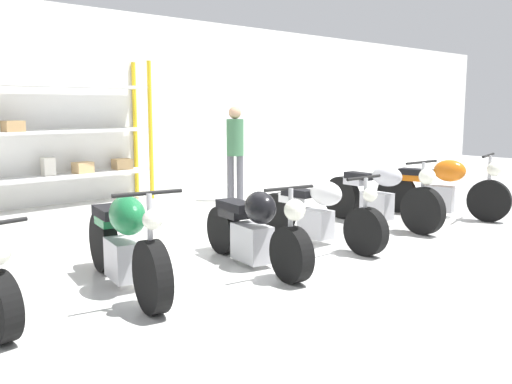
{
  "coord_description": "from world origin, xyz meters",
  "views": [
    {
      "loc": [
        -4.94,
        -4.82,
        1.78
      ],
      "look_at": [
        0.0,
        0.4,
        0.7
      ],
      "focal_mm": 40.0,
      "sensor_mm": 36.0,
      "label": 1
    }
  ],
  "objects_px": {
    "motorcycle_black": "(255,230)",
    "motorcycle_silver": "(381,196)",
    "person_near_rack": "(235,145)",
    "motorcycle_green": "(125,243)",
    "motorcycle_white": "(319,213)",
    "shelving_rack": "(56,136)",
    "motorcycle_orange": "(443,188)"
  },
  "relations": [
    {
      "from": "motorcycle_black",
      "to": "motorcycle_silver",
      "type": "height_order",
      "value": "motorcycle_silver"
    },
    {
      "from": "motorcycle_silver",
      "to": "person_near_rack",
      "type": "relative_size",
      "value": 1.24
    },
    {
      "from": "motorcycle_green",
      "to": "person_near_rack",
      "type": "bearing_deg",
      "value": 139.83
    },
    {
      "from": "motorcycle_green",
      "to": "motorcycle_white",
      "type": "xyz_separation_m",
      "value": [
        2.82,
        -0.08,
        -0.06
      ]
    },
    {
      "from": "motorcycle_black",
      "to": "motorcycle_silver",
      "type": "xyz_separation_m",
      "value": [
        2.88,
        0.3,
        0.04
      ]
    },
    {
      "from": "motorcycle_white",
      "to": "person_near_rack",
      "type": "bearing_deg",
      "value": 158.38
    },
    {
      "from": "shelving_rack",
      "to": "motorcycle_silver",
      "type": "distance_m",
      "value": 5.67
    },
    {
      "from": "person_near_rack",
      "to": "motorcycle_green",
      "type": "bearing_deg",
      "value": -6.1
    },
    {
      "from": "motorcycle_green",
      "to": "motorcycle_silver",
      "type": "height_order",
      "value": "motorcycle_green"
    },
    {
      "from": "motorcycle_silver",
      "to": "motorcycle_green",
      "type": "bearing_deg",
      "value": -84.84
    },
    {
      "from": "shelving_rack",
      "to": "motorcycle_black",
      "type": "relative_size",
      "value": 1.87
    },
    {
      "from": "shelving_rack",
      "to": "motorcycle_orange",
      "type": "relative_size",
      "value": 1.75
    },
    {
      "from": "motorcycle_white",
      "to": "shelving_rack",
      "type": "bearing_deg",
      "value": -163.45
    },
    {
      "from": "shelving_rack",
      "to": "motorcycle_silver",
      "type": "bearing_deg",
      "value": -59.94
    },
    {
      "from": "motorcycle_black",
      "to": "motorcycle_white",
      "type": "height_order",
      "value": "motorcycle_black"
    },
    {
      "from": "motorcycle_white",
      "to": "motorcycle_silver",
      "type": "xyz_separation_m",
      "value": [
        1.55,
        0.1,
        0.05
      ]
    },
    {
      "from": "motorcycle_green",
      "to": "motorcycle_white",
      "type": "relative_size",
      "value": 1.0
    },
    {
      "from": "shelving_rack",
      "to": "motorcycle_black",
      "type": "height_order",
      "value": "shelving_rack"
    },
    {
      "from": "shelving_rack",
      "to": "person_near_rack",
      "type": "xyz_separation_m",
      "value": [
        2.73,
        -1.64,
        -0.21
      ]
    },
    {
      "from": "motorcycle_black",
      "to": "motorcycle_white",
      "type": "bearing_deg",
      "value": 109.26
    },
    {
      "from": "motorcycle_black",
      "to": "motorcycle_orange",
      "type": "distance_m",
      "value": 4.22
    },
    {
      "from": "motorcycle_green",
      "to": "motorcycle_orange",
      "type": "relative_size",
      "value": 1.0
    },
    {
      "from": "motorcycle_green",
      "to": "motorcycle_orange",
      "type": "height_order",
      "value": "motorcycle_green"
    },
    {
      "from": "person_near_rack",
      "to": "motorcycle_silver",
      "type": "bearing_deg",
      "value": 48.3
    },
    {
      "from": "motorcycle_silver",
      "to": "motorcycle_orange",
      "type": "relative_size",
      "value": 1.04
    },
    {
      "from": "motorcycle_green",
      "to": "motorcycle_white",
      "type": "distance_m",
      "value": 2.82
    },
    {
      "from": "motorcycle_silver",
      "to": "motorcycle_orange",
      "type": "distance_m",
      "value": 1.36
    },
    {
      "from": "shelving_rack",
      "to": "motorcycle_white",
      "type": "relative_size",
      "value": 1.74
    },
    {
      "from": "shelving_rack",
      "to": "motorcycle_orange",
      "type": "xyz_separation_m",
      "value": [
        4.14,
        -5.12,
        -0.79
      ]
    },
    {
      "from": "person_near_rack",
      "to": "shelving_rack",
      "type": "bearing_deg",
      "value": -74.24
    },
    {
      "from": "motorcycle_green",
      "to": "motorcycle_silver",
      "type": "relative_size",
      "value": 0.96
    },
    {
      "from": "motorcycle_green",
      "to": "motorcycle_black",
      "type": "relative_size",
      "value": 1.07
    }
  ]
}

